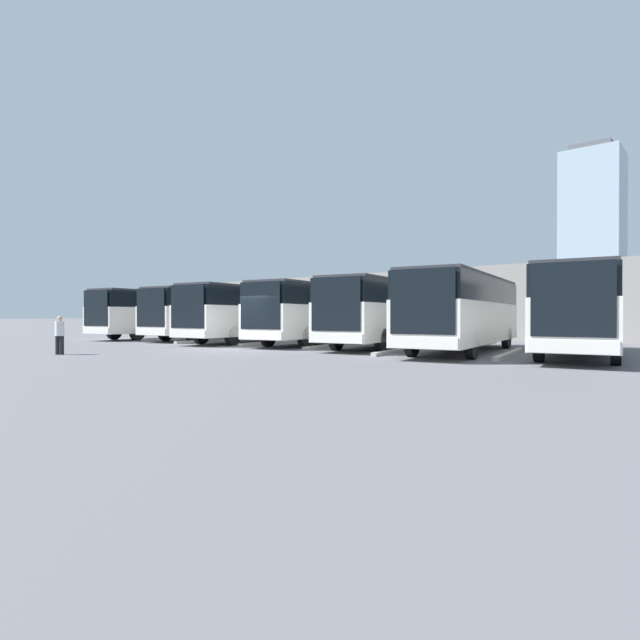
{
  "coord_description": "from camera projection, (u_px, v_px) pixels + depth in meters",
  "views": [
    {
      "loc": [
        -17.48,
        15.41,
        1.57
      ],
      "look_at": [
        -0.37,
        -5.66,
        1.34
      ],
      "focal_mm": 28.0,
      "sensor_mm": 36.0,
      "label": 1
    }
  ],
  "objects": [
    {
      "name": "bus_2",
      "position": [
        389.0,
        311.0,
        25.03
      ],
      "size": [
        4.27,
        11.61,
        3.27
      ],
      "rotation": [
        0.0,
        0.0,
        0.16
      ],
      "color": "silver",
      "rests_on": "ground_plane"
    },
    {
      "name": "station_building",
      "position": [
        449.0,
        304.0,
        40.64
      ],
      "size": [
        42.8,
        13.47,
        4.94
      ],
      "color": "gray",
      "rests_on": "ground_plane"
    },
    {
      "name": "bus_3",
      "position": [
        321.0,
        311.0,
        27.82
      ],
      "size": [
        4.27,
        11.61,
        3.27
      ],
      "rotation": [
        0.0,
        0.0,
        0.16
      ],
      "color": "silver",
      "rests_on": "ground_plane"
    },
    {
      "name": "curb_divider_4",
      "position": [
        210.0,
        341.0,
        30.05
      ],
      "size": [
        1.11,
        5.62,
        0.15
      ],
      "primitive_type": "cube",
      "rotation": [
        0.0,
        0.0,
        0.16
      ],
      "color": "#9E9E99",
      "rests_on": "ground_plane"
    },
    {
      "name": "curb_divider_2",
      "position": [
        334.0,
        345.0,
        25.12
      ],
      "size": [
        1.11,
        5.62,
        0.15
      ],
      "primitive_type": "cube",
      "rotation": [
        0.0,
        0.0,
        0.16
      ],
      "color": "#9E9E99",
      "rests_on": "ground_plane"
    },
    {
      "name": "bus_6",
      "position": [
        167.0,
        312.0,
        35.25
      ],
      "size": [
        4.27,
        11.61,
        3.27
      ],
      "rotation": [
        0.0,
        0.0,
        0.16
      ],
      "color": "silver",
      "rests_on": "ground_plane"
    },
    {
      "name": "ground_plane",
      "position": [
        237.0,
        350.0,
        23.0
      ],
      "size": [
        600.0,
        600.0,
        0.0
      ],
      "primitive_type": "plane",
      "color": "#5B5B60"
    },
    {
      "name": "bus_1",
      "position": [
        465.0,
        310.0,
        21.48
      ],
      "size": [
        4.27,
        11.61,
        3.27
      ],
      "rotation": [
        0.0,
        0.0,
        0.16
      ],
      "color": "silver",
      "rests_on": "ground_plane"
    },
    {
      "name": "pedestrian",
      "position": [
        60.0,
        334.0,
        20.14
      ],
      "size": [
        0.47,
        0.47,
        1.56
      ],
      "rotation": [
        0.0,
        0.0,
        0.46
      ],
      "color": "black",
      "rests_on": "ground_plane"
    },
    {
      "name": "curb_divider_5",
      "position": [
        177.0,
        338.0,
        33.34
      ],
      "size": [
        1.11,
        5.62,
        0.15
      ],
      "primitive_type": "cube",
      "rotation": [
        0.0,
        0.0,
        0.16
      ],
      "color": "#9E9E99",
      "rests_on": "ground_plane"
    },
    {
      "name": "curb_divider_3",
      "position": [
        272.0,
        343.0,
        27.91
      ],
      "size": [
        1.11,
        5.62,
        0.15
      ],
      "primitive_type": "cube",
      "rotation": [
        0.0,
        0.0,
        0.16
      ],
      "color": "#9E9E99",
      "rests_on": "ground_plane"
    },
    {
      "name": "curb_divider_1",
      "position": [
        400.0,
        350.0,
        21.58
      ],
      "size": [
        1.11,
        5.62,
        0.15
      ],
      "primitive_type": "cube",
      "rotation": [
        0.0,
        0.0,
        0.16
      ],
      "color": "#9E9E99",
      "rests_on": "ground_plane"
    },
    {
      "name": "office_tower",
      "position": [
        593.0,
        235.0,
        174.96
      ],
      "size": [
        18.71,
        18.71,
        60.98
      ],
      "color": "#93A8B7",
      "rests_on": "ground_plane"
    },
    {
      "name": "curb_divider_0",
      "position": [
        509.0,
        354.0,
        19.45
      ],
      "size": [
        1.11,
        5.62,
        0.15
      ],
      "primitive_type": "cube",
      "rotation": [
        0.0,
        0.0,
        0.16
      ],
      "color": "#9E9E99",
      "rests_on": "ground_plane"
    },
    {
      "name": "bus_0",
      "position": [
        581.0,
        309.0,
        19.35
      ],
      "size": [
        4.27,
        11.61,
        3.27
      ],
      "rotation": [
        0.0,
        0.0,
        0.16
      ],
      "color": "silver",
      "rests_on": "ground_plane"
    },
    {
      "name": "bus_4",
      "position": [
        256.0,
        312.0,
        29.95
      ],
      "size": [
        4.27,
        11.61,
        3.27
      ],
      "rotation": [
        0.0,
        0.0,
        0.16
      ],
      "color": "silver",
      "rests_on": "ground_plane"
    },
    {
      "name": "bus_5",
      "position": [
        218.0,
        312.0,
        33.25
      ],
      "size": [
        4.27,
        11.61,
        3.27
      ],
      "rotation": [
        0.0,
        0.0,
        0.16
      ],
      "color": "silver",
      "rests_on": "ground_plane"
    }
  ]
}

